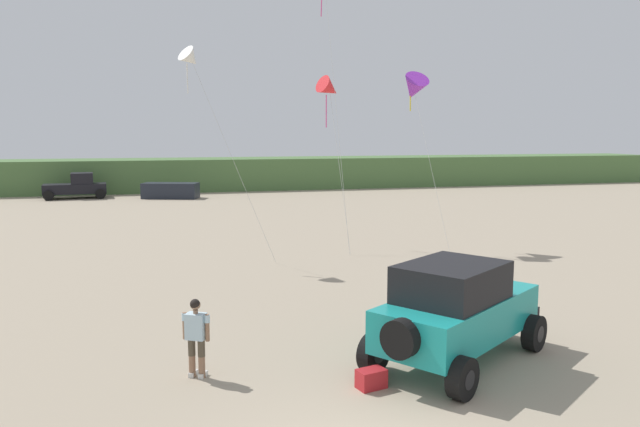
{
  "coord_description": "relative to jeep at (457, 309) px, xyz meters",
  "views": [
    {
      "loc": [
        -3.01,
        -8.18,
        5.02
      ],
      "look_at": [
        0.42,
        4.95,
        3.24
      ],
      "focal_mm": 34.35,
      "sensor_mm": 36.0,
      "label": 1
    }
  ],
  "objects": [
    {
      "name": "kite_yellow_diamond",
      "position": [
        1.34,
        15.31,
        5.82
      ],
      "size": [
        1.43,
        4.17,
        7.65
      ],
      "color": "red",
      "rests_on": "ground_plane"
    },
    {
      "name": "person_watching",
      "position": [
        -5.6,
        0.56,
        -0.26
      ],
      "size": [
        0.56,
        0.44,
        1.67
      ],
      "color": "#8C664C",
      "rests_on": "ground_plane"
    },
    {
      "name": "kite_white_parafoil",
      "position": [
        4.92,
        14.09,
        5.81
      ],
      "size": [
        1.59,
        4.97,
        7.87
      ],
      "color": "purple",
      "rests_on": "ground_plane"
    },
    {
      "name": "jeep",
      "position": [
        0.0,
        0.0,
        0.0
      ],
      "size": [
        4.93,
        4.41,
        2.26
      ],
      "color": "teal",
      "rests_on": "ground_plane"
    },
    {
      "name": "dune_ridge",
      "position": [
        -2.21,
        44.04,
        0.19
      ],
      "size": [
        90.0,
        6.05,
        2.78
      ],
      "primitive_type": "cube",
      "color": "#4C703D",
      "rests_on": "ground_plane"
    },
    {
      "name": "kite_green_box",
      "position": [
        -4.91,
        12.8,
        6.66
      ],
      "size": [
        3.54,
        2.13,
        8.4
      ],
      "color": "white",
      "rests_on": "ground_plane"
    },
    {
      "name": "distant_pickup",
      "position": [
        -12.51,
        38.75,
        -0.26
      ],
      "size": [
        4.76,
        2.77,
        1.98
      ],
      "color": "black",
      "rests_on": "ground_plane"
    },
    {
      "name": "distant_sedan",
      "position": [
        -5.46,
        37.0,
        -0.6
      ],
      "size": [
        4.52,
        2.92,
        1.2
      ],
      "primitive_type": "cube",
      "rotation": [
        0.0,
        0.0,
        -0.32
      ],
      "color": "#1E232D",
      "rests_on": "ground_plane"
    },
    {
      "name": "cooler_box",
      "position": [
        -2.28,
        -0.87,
        -1.01
      ],
      "size": [
        0.63,
        0.48,
        0.38
      ],
      "primitive_type": "cube",
      "rotation": [
        0.0,
        0.0,
        0.24
      ],
      "color": "#B21E23",
      "rests_on": "ground_plane"
    }
  ]
}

